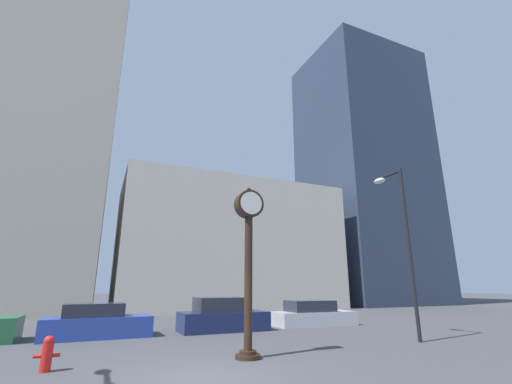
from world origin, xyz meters
TOP-DOWN VIEW (x-y plane):
  - ground_plane at (0.00, 0.00)m, footprint 200.00×200.00m
  - building_tall_tower at (-8.59, 24.00)m, footprint 12.12×12.00m
  - building_storefront_row at (8.81, 24.00)m, footprint 20.02×12.00m
  - building_glass_modern at (27.33, 24.00)m, footprint 13.40×12.00m
  - street_clock at (1.76, 1.54)m, footprint 0.88×0.73m
  - car_blue at (-2.24, 7.83)m, footprint 4.14×1.89m
  - car_navy at (3.09, 7.75)m, footprint 4.04×1.86m
  - car_silver at (8.22, 7.97)m, footprint 4.43×1.89m
  - fire_hydrant_near at (-3.33, 2.12)m, footprint 0.58×0.25m
  - street_lamp_right at (8.73, 2.02)m, footprint 0.36×1.57m

SIDE VIEW (x-z plane):
  - ground_plane at x=0.00m, z-range 0.00..0.00m
  - fire_hydrant_near at x=-3.33m, z-range 0.01..0.83m
  - car_silver at x=8.22m, z-range -0.10..1.16m
  - car_blue at x=-2.24m, z-range -0.10..1.23m
  - car_navy at x=3.09m, z-range -0.12..1.37m
  - street_clock at x=1.76m, z-range 0.54..5.63m
  - street_lamp_right at x=8.73m, z-range 1.08..7.86m
  - building_storefront_row at x=8.81m, z-range 0.00..11.39m
  - building_glass_modern at x=27.33m, z-range 0.00..31.95m
  - building_tall_tower at x=-8.59m, z-range 0.00..41.53m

